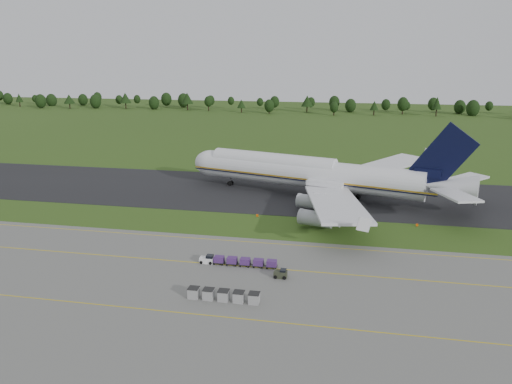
% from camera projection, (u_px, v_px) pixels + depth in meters
% --- Properties ---
extents(ground, '(600.00, 600.00, 0.00)m').
position_uv_depth(ground, '(255.00, 226.00, 110.52)').
color(ground, '#2C4916').
rests_on(ground, ground).
extents(apron, '(300.00, 52.00, 0.06)m').
position_uv_depth(apron, '(213.00, 296.00, 78.33)').
color(apron, '#61615D').
rests_on(apron, ground).
extents(taxiway, '(300.00, 40.00, 0.08)m').
position_uv_depth(taxiway, '(274.00, 193.00, 137.01)').
color(taxiway, black).
rests_on(taxiway, ground).
extents(apron_markings, '(300.00, 30.20, 0.01)m').
position_uv_depth(apron_markings, '(224.00, 277.00, 84.96)').
color(apron_markings, gold).
rests_on(apron_markings, apron).
extents(tree_line, '(525.88, 23.48, 11.88)m').
position_uv_depth(tree_line, '(335.00, 104.00, 317.06)').
color(tree_line, black).
rests_on(tree_line, ground).
extents(aircraft, '(78.14, 73.21, 21.91)m').
position_uv_depth(aircraft, '(313.00, 173.00, 131.94)').
color(aircraft, silver).
rests_on(aircraft, ground).
extents(baggage_train, '(14.20, 1.51, 1.45)m').
position_uv_depth(baggage_train, '(237.00, 261.00, 89.53)').
color(baggage_train, white).
rests_on(baggage_train, apron).
extents(utility_cart, '(2.23, 1.54, 1.21)m').
position_uv_depth(utility_cart, '(281.00, 274.00, 84.62)').
color(utility_cart, '#2C3122').
rests_on(utility_cart, apron).
extents(uld_row, '(11.28, 1.68, 1.66)m').
position_uv_depth(uld_row, '(224.00, 295.00, 76.71)').
color(uld_row, gray).
rests_on(uld_row, apron).
extents(edge_markers, '(36.47, 0.30, 0.60)m').
position_uv_depth(edge_markers, '(335.00, 220.00, 113.40)').
color(edge_markers, '#E95307').
rests_on(edge_markers, ground).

